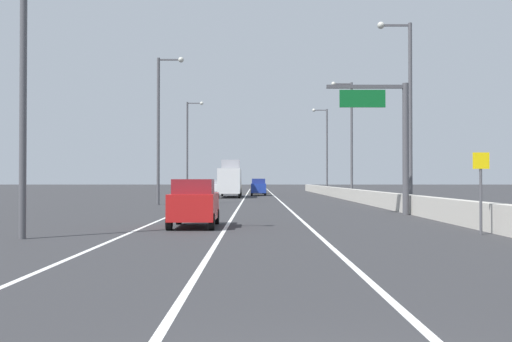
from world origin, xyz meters
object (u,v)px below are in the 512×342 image
(overhead_sign_gantry, at_px, (395,132))
(lamp_post_left_near, at_px, (33,43))
(lamp_post_left_mid, at_px, (164,121))
(lamp_post_right_third, at_px, (352,133))
(car_white_2, at_px, (220,187))
(lamp_post_left_far, at_px, (192,142))
(lamp_post_right_fourth, at_px, (328,146))
(lamp_post_right_second, at_px, (410,104))
(car_red_3, at_px, (197,203))
(box_truck, at_px, (233,180))
(car_blue_0, at_px, (261,187))
(car_yellow_1, at_px, (260,187))
(speed_advisory_sign, at_px, (484,186))

(overhead_sign_gantry, xyz_separation_m, lamp_post_left_near, (-15.46, -13.48, 1.92))
(overhead_sign_gantry, height_order, lamp_post_left_mid, lamp_post_left_mid)
(lamp_post_right_third, distance_m, car_white_2, 28.77)
(lamp_post_left_far, bearing_deg, lamp_post_right_fourth, 22.35)
(overhead_sign_gantry, xyz_separation_m, lamp_post_right_second, (1.52, 2.79, 1.92))
(car_red_3, height_order, box_truck, box_truck)
(lamp_post_left_mid, distance_m, car_red_3, 23.12)
(overhead_sign_gantry, distance_m, car_white_2, 50.97)
(lamp_post_right_third, distance_m, car_blue_0, 18.29)
(lamp_post_right_fourth, height_order, car_yellow_1, lamp_post_right_fourth)
(lamp_post_left_near, xyz_separation_m, lamp_post_left_mid, (0.14, 26.73, 0.00))
(lamp_post_left_near, xyz_separation_m, car_blue_0, (7.99, 53.45, -5.61))
(car_yellow_1, bearing_deg, lamp_post_left_mid, -102.57)
(lamp_post_right_third, distance_m, car_yellow_1, 25.36)
(overhead_sign_gantry, distance_m, lamp_post_right_third, 25.19)
(lamp_post_left_mid, relative_size, car_blue_0, 2.68)
(car_yellow_1, xyz_separation_m, box_truck, (-3.14, -14.71, 0.98))
(lamp_post_left_near, bearing_deg, speed_advisory_sign, 5.62)
(lamp_post_right_second, xyz_separation_m, lamp_post_left_mid, (-16.84, 10.45, 0.00))
(speed_advisory_sign, relative_size, lamp_post_left_far, 0.26)
(lamp_post_right_second, height_order, car_blue_0, lamp_post_right_second)
(lamp_post_left_mid, bearing_deg, lamp_post_left_far, 91.77)
(car_white_2, relative_size, box_truck, 0.41)
(lamp_post_left_far, distance_m, car_yellow_1, 13.08)
(overhead_sign_gantry, height_order, lamp_post_right_second, lamp_post_right_second)
(car_white_2, bearing_deg, car_red_3, -87.13)
(lamp_post_right_second, height_order, car_white_2, lamp_post_right_second)
(car_yellow_1, height_order, box_truck, box_truck)
(speed_advisory_sign, bearing_deg, lamp_post_right_second, 85.80)
(car_blue_0, distance_m, car_red_3, 48.68)
(car_white_2, bearing_deg, car_blue_0, -57.44)
(car_blue_0, xyz_separation_m, car_white_2, (-5.81, 9.10, -0.07))
(box_truck, bearing_deg, lamp_post_left_far, 129.39)
(speed_advisory_sign, distance_m, lamp_post_left_far, 54.69)
(lamp_post_right_second, relative_size, box_truck, 1.18)
(lamp_post_left_mid, xyz_separation_m, car_blue_0, (7.86, 26.72, -5.61))
(speed_advisory_sign, bearing_deg, car_white_2, 102.68)
(lamp_post_right_second, bearing_deg, lamp_post_right_third, 89.98)
(lamp_post_right_fourth, height_order, box_truck, lamp_post_right_fourth)
(car_yellow_1, xyz_separation_m, car_white_2, (-5.71, 1.01, -0.01))
(overhead_sign_gantry, bearing_deg, speed_advisory_sign, -87.87)
(overhead_sign_gantry, distance_m, speed_advisory_sign, 12.28)
(lamp_post_right_third, xyz_separation_m, lamp_post_left_far, (-17.67, 14.91, 0.00))
(lamp_post_right_second, relative_size, car_red_3, 2.91)
(lamp_post_right_second, distance_m, car_red_3, 17.43)
(lamp_post_right_fourth, distance_m, car_blue_0, 13.07)
(speed_advisory_sign, relative_size, lamp_post_right_fourth, 0.26)
(speed_advisory_sign, height_order, car_blue_0, speed_advisory_sign)
(car_blue_0, relative_size, car_red_3, 1.09)
(lamp_post_right_fourth, distance_m, car_red_3, 57.54)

